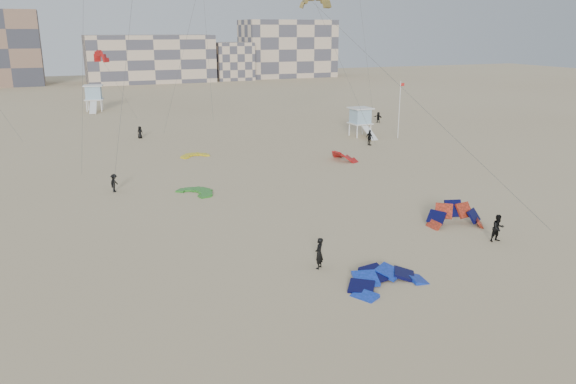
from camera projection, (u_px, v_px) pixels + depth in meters
name	position (u px, v px, depth m)	size (l,w,h in m)	color
ground	(347.00, 292.00, 29.79)	(320.00, 320.00, 0.00)	tan
kite_ground_blue	(386.00, 285.00, 30.63)	(4.58, 4.69, 1.16)	blue
kite_ground_orange	(455.00, 226.00, 39.89)	(4.10, 3.05, 2.72)	#FF3924
kite_ground_green	(196.00, 193.00, 47.77)	(3.21, 3.40, 0.42)	green
kite_ground_red_far	(344.00, 160.00, 59.82)	(3.15, 2.94, 1.59)	red
kite_ground_yellow	(195.00, 156.00, 61.59)	(2.85, 3.00, 0.39)	#FDEC08
kitesurfer_main	(319.00, 253.00, 32.53)	(0.68, 0.45, 1.88)	black
kitesurfer_b	(498.00, 228.00, 36.67)	(0.89, 0.70, 1.84)	black
kitesurfer_c	(114.00, 183.00, 47.96)	(1.02, 0.58, 1.57)	black
kitesurfer_d	(370.00, 138.00, 67.21)	(1.10, 0.46, 1.87)	black
kitesurfer_e	(140.00, 132.00, 71.62)	(0.76, 0.49, 1.55)	black
kitesurfer_f	(378.00, 117.00, 83.60)	(1.48, 0.47, 1.60)	black
kite_fly_olive	(315.00, 2.00, 67.74)	(5.38, 13.80, 17.17)	olive
kite_fly_red	(101.00, 57.00, 75.88)	(6.23, 3.77, 9.82)	red
lifeguard_tower_near	(360.00, 122.00, 72.69)	(2.72, 5.13, 3.73)	white
lifeguard_tower_far	(94.00, 98.00, 95.14)	(3.55, 6.25, 4.39)	white
flagpole	(399.00, 108.00, 70.90)	(0.59, 0.09, 7.23)	white
condo_mid	(149.00, 59.00, 147.40)	(32.00, 16.00, 12.00)	beige
condo_east	(287.00, 49.00, 163.06)	(26.00, 14.00, 16.00)	beige
condo_fill_right	(232.00, 61.00, 153.84)	(10.00, 10.00, 10.00)	beige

